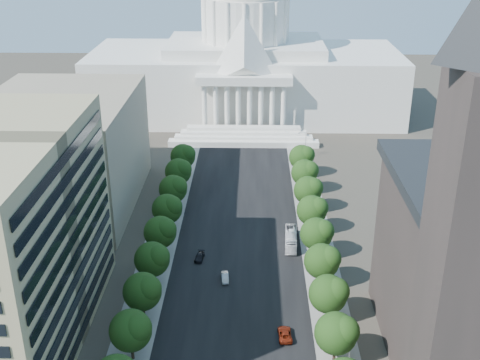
# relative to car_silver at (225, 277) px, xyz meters

# --- Properties ---
(road_asphalt) EXTENTS (30.00, 260.00, 0.01)m
(road_asphalt) POSITION_rel_car_silver_xyz_m (2.58, 28.25, -0.72)
(road_asphalt) COLOR black
(road_asphalt) RESTS_ON ground
(sidewalk_left) EXTENTS (8.00, 260.00, 0.02)m
(sidewalk_left) POSITION_rel_car_silver_xyz_m (-16.42, 28.25, -0.72)
(sidewalk_left) COLOR gray
(sidewalk_left) RESTS_ON ground
(sidewalk_right) EXTENTS (8.00, 260.00, 0.02)m
(sidewalk_right) POSITION_rel_car_silver_xyz_m (21.58, 28.25, -0.72)
(sidewalk_right) COLOR gray
(sidewalk_right) RESTS_ON ground
(capitol) EXTENTS (120.00, 56.00, 73.00)m
(capitol) POSITION_rel_car_silver_xyz_m (2.58, 123.14, 19.29)
(capitol) COLOR white
(capitol) RESTS_ON ground
(office_block_left_far) EXTENTS (38.00, 52.00, 30.00)m
(office_block_left_far) POSITION_rel_car_silver_xyz_m (-45.42, 38.25, 14.28)
(office_block_left_far) COLOR gray
(office_block_left_far) RESTS_ON ground
(tree_l_c) EXTENTS (7.79, 7.60, 9.97)m
(tree_l_c) POSITION_rel_car_silver_xyz_m (-15.08, -25.94, 5.74)
(tree_l_c) COLOR #33261C
(tree_l_c) RESTS_ON ground
(tree_l_d) EXTENTS (7.79, 7.60, 9.97)m
(tree_l_d) POSITION_rel_car_silver_xyz_m (-15.08, -13.94, 5.74)
(tree_l_d) COLOR #33261C
(tree_l_d) RESTS_ON ground
(tree_l_e) EXTENTS (7.79, 7.60, 9.97)m
(tree_l_e) POSITION_rel_car_silver_xyz_m (-15.08, -1.94, 5.74)
(tree_l_e) COLOR #33261C
(tree_l_e) RESTS_ON ground
(tree_l_f) EXTENTS (7.79, 7.60, 9.97)m
(tree_l_f) POSITION_rel_car_silver_xyz_m (-15.08, 10.06, 5.74)
(tree_l_f) COLOR #33261C
(tree_l_f) RESTS_ON ground
(tree_l_g) EXTENTS (7.79, 7.60, 9.97)m
(tree_l_g) POSITION_rel_car_silver_xyz_m (-15.08, 22.06, 5.74)
(tree_l_g) COLOR #33261C
(tree_l_g) RESTS_ON ground
(tree_l_h) EXTENTS (7.79, 7.60, 9.97)m
(tree_l_h) POSITION_rel_car_silver_xyz_m (-15.08, 34.06, 5.74)
(tree_l_h) COLOR #33261C
(tree_l_h) RESTS_ON ground
(tree_l_i) EXTENTS (7.79, 7.60, 9.97)m
(tree_l_i) POSITION_rel_car_silver_xyz_m (-15.08, 46.06, 5.74)
(tree_l_i) COLOR #33261C
(tree_l_i) RESTS_ON ground
(tree_l_j) EXTENTS (7.79, 7.60, 9.97)m
(tree_l_j) POSITION_rel_car_silver_xyz_m (-15.08, 58.06, 5.74)
(tree_l_j) COLOR #33261C
(tree_l_j) RESTS_ON ground
(tree_r_c) EXTENTS (7.79, 7.60, 9.97)m
(tree_r_c) POSITION_rel_car_silver_xyz_m (20.92, -25.94, 5.74)
(tree_r_c) COLOR #33261C
(tree_r_c) RESTS_ON ground
(tree_r_d) EXTENTS (7.79, 7.60, 9.97)m
(tree_r_d) POSITION_rel_car_silver_xyz_m (20.92, -13.94, 5.74)
(tree_r_d) COLOR #33261C
(tree_r_d) RESTS_ON ground
(tree_r_e) EXTENTS (7.79, 7.60, 9.97)m
(tree_r_e) POSITION_rel_car_silver_xyz_m (20.92, -1.94, 5.74)
(tree_r_e) COLOR #33261C
(tree_r_e) RESTS_ON ground
(tree_r_f) EXTENTS (7.79, 7.60, 9.97)m
(tree_r_f) POSITION_rel_car_silver_xyz_m (20.92, 10.06, 5.74)
(tree_r_f) COLOR #33261C
(tree_r_f) RESTS_ON ground
(tree_r_g) EXTENTS (7.79, 7.60, 9.97)m
(tree_r_g) POSITION_rel_car_silver_xyz_m (20.92, 22.06, 5.74)
(tree_r_g) COLOR #33261C
(tree_r_g) RESTS_ON ground
(tree_r_h) EXTENTS (7.79, 7.60, 9.97)m
(tree_r_h) POSITION_rel_car_silver_xyz_m (20.92, 34.06, 5.74)
(tree_r_h) COLOR #33261C
(tree_r_h) RESTS_ON ground
(tree_r_i) EXTENTS (7.79, 7.60, 9.97)m
(tree_r_i) POSITION_rel_car_silver_xyz_m (20.92, 46.06, 5.74)
(tree_r_i) COLOR #33261C
(tree_r_i) RESTS_ON ground
(tree_r_j) EXTENTS (7.79, 7.60, 9.97)m
(tree_r_j) POSITION_rel_car_silver_xyz_m (20.92, 58.06, 5.74)
(tree_r_j) COLOR #33261C
(tree_r_j) RESTS_ON ground
(streetlight_b) EXTENTS (2.61, 0.44, 9.00)m
(streetlight_b) POSITION_rel_car_silver_xyz_m (22.48, -26.75, 5.10)
(streetlight_b) COLOR gray
(streetlight_b) RESTS_ON ground
(streetlight_c) EXTENTS (2.61, 0.44, 9.00)m
(streetlight_c) POSITION_rel_car_silver_xyz_m (22.48, -1.75, 5.10)
(streetlight_c) COLOR gray
(streetlight_c) RESTS_ON ground
(streetlight_d) EXTENTS (2.61, 0.44, 9.00)m
(streetlight_d) POSITION_rel_car_silver_xyz_m (22.48, 23.25, 5.10)
(streetlight_d) COLOR gray
(streetlight_d) RESTS_ON ground
(streetlight_e) EXTENTS (2.61, 0.44, 9.00)m
(streetlight_e) POSITION_rel_car_silver_xyz_m (22.48, 48.25, 5.10)
(streetlight_e) COLOR gray
(streetlight_e) RESTS_ON ground
(streetlight_f) EXTENTS (2.61, 0.44, 9.00)m
(streetlight_f) POSITION_rel_car_silver_xyz_m (22.48, 73.25, 5.10)
(streetlight_f) COLOR gray
(streetlight_f) RESTS_ON ground
(car_silver) EXTENTS (1.94, 4.48, 1.43)m
(car_silver) POSITION_rel_car_silver_xyz_m (0.00, 0.00, 0.00)
(car_silver) COLOR #9FA1A6
(car_silver) RESTS_ON ground
(car_red) EXTENTS (2.77, 5.49, 1.49)m
(car_red) POSITION_rel_car_silver_xyz_m (12.15, -19.25, 0.03)
(car_red) COLOR maroon
(car_red) RESTS_ON ground
(car_dark_b) EXTENTS (2.38, 4.69, 1.31)m
(car_dark_b) POSITION_rel_car_silver_xyz_m (-6.29, 8.54, -0.06)
(car_dark_b) COLOR black
(car_dark_b) RESTS_ON ground
(city_bus) EXTENTS (3.24, 11.56, 3.19)m
(city_bus) POSITION_rel_car_silver_xyz_m (15.20, 15.90, 0.88)
(city_bus) COLOR silver
(city_bus) RESTS_ON ground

